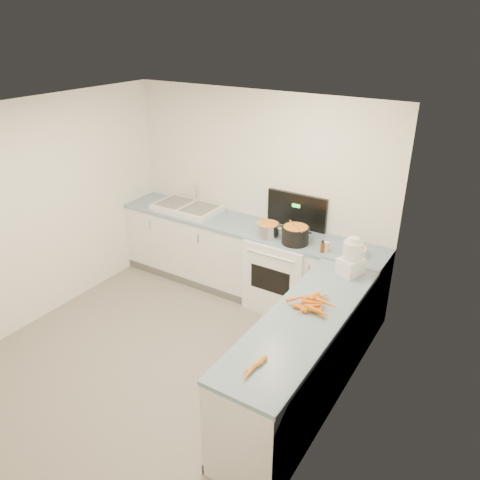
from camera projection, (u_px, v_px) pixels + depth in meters
The scene contains 19 objects.
floor at pixel (159, 364), 4.82m from camera, with size 3.50×4.00×0.00m, color gray, non-canonical shape.
ceiling at pixel (135, 118), 3.74m from camera, with size 3.50×4.00×0.00m, color white, non-canonical shape.
wall_back at pixel (258, 194), 5.81m from camera, with size 3.50×2.50×0.00m, color white, non-canonical shape.
wall_left at pixel (29, 217), 5.12m from camera, with size 4.00×2.50×0.00m, color white, non-canonical shape.
wall_right at pixel (327, 315), 3.44m from camera, with size 4.00×2.50×0.00m, color white, non-canonical shape.
counter_back at pixel (245, 259), 5.92m from camera, with size 3.50×0.62×0.94m.
counter_right at pixel (302, 361), 4.15m from camera, with size 0.62×2.20×0.94m.
stove at pixel (283, 270), 5.64m from camera, with size 0.76×0.65×1.36m.
sink at pixel (187, 207), 6.13m from camera, with size 0.86×0.52×0.31m.
steel_pot at pixel (268, 231), 5.36m from camera, with size 0.26×0.26×0.19m, color silver.
black_pot at pixel (295, 236), 5.21m from camera, with size 0.30×0.30×0.22m, color black.
wooden_spoon at pixel (296, 226), 5.16m from camera, with size 0.01×0.01×0.34m, color #AD7A47.
mixing_bowl at pixel (355, 252), 4.94m from camera, with size 0.22×0.22×0.10m, color white.
extract_bottle at pixel (322, 247), 5.02m from camera, with size 0.05×0.05×0.12m, color #593319.
spice_jar at pixel (326, 248), 5.03m from camera, with size 0.06×0.06×0.10m, color #E5B266.
food_processor at pixel (351, 259), 4.55m from camera, with size 0.26×0.28×0.39m.
carrot_pile at pixel (312, 304), 4.06m from camera, with size 0.44×0.40×0.09m.
peeled_carrots at pixel (253, 367), 3.35m from camera, with size 0.09×0.30×0.04m.
peelings at pixel (176, 203), 6.17m from camera, with size 0.20×0.26×0.01m.
Camera 1 is at (2.73, -2.77, 3.23)m, focal length 35.00 mm.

